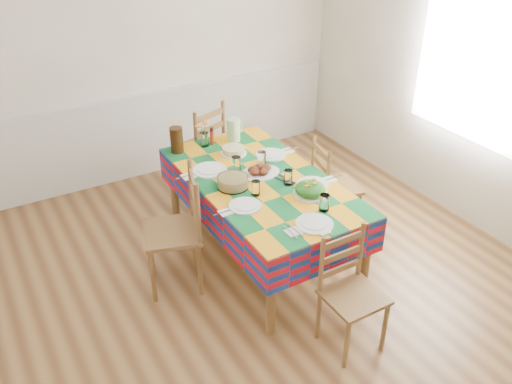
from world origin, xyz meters
TOP-DOWN VIEW (x-y plane):
  - room at (0.00, 0.00)m, footprint 4.58×5.08m
  - wainscot at (0.00, 2.48)m, footprint 4.41×0.06m
  - window_right at (2.23, 0.30)m, footprint 0.00×1.40m
  - dining_table at (0.29, 0.60)m, footprint 1.02×1.89m
  - setting_near_head at (0.34, -0.12)m, footprint 0.44×0.29m
  - setting_left_near at (0.03, 0.34)m, footprint 0.45×0.27m
  - setting_left_far at (0.05, 0.88)m, footprint 0.53×0.31m
  - setting_right_near at (0.54, 0.35)m, footprint 0.48×0.28m
  - setting_right_far at (0.53, 0.87)m, footprint 0.49×0.28m
  - meat_platter at (0.32, 0.67)m, footprint 0.35×0.25m
  - salad_platter at (0.50, 0.20)m, footprint 0.27×0.27m
  - pasta_bowl at (0.03, 0.60)m, footprint 0.25×0.25m
  - cake at (0.32, 1.11)m, footprint 0.23×0.23m
  - serving_utensils at (0.44, 0.53)m, footprint 0.14×0.30m
  - flower_vase at (0.16, 1.38)m, footprint 0.16×0.13m
  - hot_sauce at (0.24, 1.39)m, footprint 0.04×0.04m
  - green_pitcher at (0.45, 1.35)m, footprint 0.12×0.12m
  - tea_pitcher at (-0.10, 1.40)m, footprint 0.12×0.12m
  - name_card at (0.27, -0.30)m, footprint 0.08×0.03m
  - chair_near at (0.29, -0.60)m, footprint 0.39×0.37m
  - chair_far at (0.30, 1.79)m, footprint 0.55×0.54m
  - chair_left at (-0.46, 0.58)m, footprint 0.54×0.55m
  - chair_right at (1.04, 0.61)m, footprint 0.46×0.47m

SIDE VIEW (x-z plane):
  - chair_near at x=0.29m, z-range -0.01..0.87m
  - chair_right at x=1.04m, z-range -0.01..0.89m
  - wainscot at x=0.00m, z-range 0.03..0.95m
  - chair_far at x=0.30m, z-range -0.01..0.98m
  - chair_left at x=-0.46m, z-range -0.01..1.00m
  - dining_table at x=0.29m, z-range 0.29..1.02m
  - serving_utensils at x=0.44m, z-range 0.74..0.74m
  - name_card at x=0.27m, z-range 0.74..0.76m
  - setting_left_near at x=0.03m, z-range 0.70..0.82m
  - meat_platter at x=0.32m, z-range 0.73..0.80m
  - setting_right_near at x=0.54m, z-range 0.70..0.83m
  - setting_right_far at x=0.53m, z-range 0.70..0.83m
  - setting_near_head at x=0.34m, z-range 0.70..0.83m
  - cake at x=0.32m, z-range 0.74..0.80m
  - setting_left_far at x=0.05m, z-range 0.70..0.84m
  - salad_platter at x=0.50m, z-range 0.72..0.84m
  - pasta_bowl at x=0.03m, z-range 0.74..0.83m
  - hot_sauce at x=0.24m, z-range 0.74..0.90m
  - flower_vase at x=0.16m, z-range 0.72..0.96m
  - green_pitcher at x=0.45m, z-range 0.74..0.95m
  - tea_pitcher at x=-0.10m, z-range 0.74..0.97m
  - room at x=0.00m, z-range -0.04..2.74m
  - window_right at x=2.23m, z-range 0.80..2.20m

